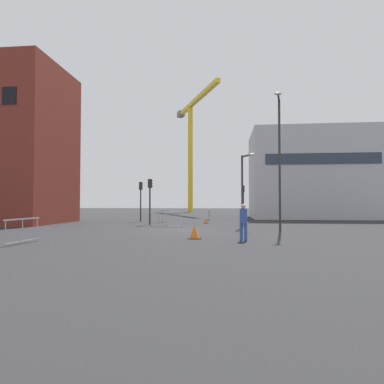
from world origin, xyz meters
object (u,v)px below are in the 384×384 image
Objects in this scene: streetlamp_tall at (279,154)px; traffic_cone_by_barrier at (195,232)px; traffic_light_island at (141,195)px; streetlamp_short at (244,183)px; traffic_light_median at (243,196)px; traffic_light_verge at (150,194)px; traffic_cone_striped at (206,221)px; construction_crane at (192,135)px; pedestrian_walking at (243,219)px.

streetlamp_tall is 7.60m from traffic_cone_by_barrier.
streetlamp_short is at bearing -36.95° from traffic_light_island.
traffic_light_verge reaches higher than traffic_light_median.
streetlamp_tall is at bearing -31.42° from traffic_light_verge.
traffic_light_verge is 5.35m from traffic_cone_striped.
streetlamp_short reaches higher than traffic_cone_by_barrier.
traffic_light_median is at bearing -71.90° from construction_crane.
streetlamp_tall is 12.35× the size of traffic_cone_by_barrier.
streetlamp_tall is 15.42m from traffic_light_median.
traffic_light_median is (-1.31, 15.20, -2.24)m from streetlamp_tall.
traffic_cone_striped is (-2.44, 12.63, -0.77)m from pedestrian_walking.
streetlamp_short is 6.38m from traffic_cone_striped.
traffic_cone_by_barrier is at bearing -89.36° from traffic_cone_striped.
traffic_cone_striped is 0.72× the size of traffic_cone_by_barrier.
traffic_light_island reaches higher than pedestrian_walking.
traffic_light_verge is 7.74× the size of traffic_cone_striped.
traffic_light_island is 6.84m from traffic_cone_striped.
traffic_cone_striped is (4.32, 2.24, -2.24)m from traffic_light_verge.
construction_crane reaches higher than traffic_light_median.
traffic_light_median is 5.48× the size of traffic_cone_by_barrier.
traffic_cone_by_barrier is (-2.79, -7.00, -2.79)m from streetlamp_short.
traffic_light_island reaches higher than traffic_light_verge.
streetlamp_short is at bearing -92.94° from traffic_light_median.
traffic_light_median is at bearing 29.16° from traffic_light_island.
traffic_light_verge is at bearing -89.67° from construction_crane.
traffic_cone_striped is at bearing 100.95° from pedestrian_walking.
pedestrian_walking is (6.96, -44.65, -13.17)m from construction_crane.
traffic_light_median is at bearing 64.25° from traffic_cone_striped.
traffic_light_median is at bearing 50.66° from traffic_light_verge.
streetlamp_tall is 10.97m from traffic_light_verge.
traffic_cone_by_barrier is at bearing -100.06° from traffic_light_median.
pedestrian_walking reaches higher than traffic_cone_striped.
traffic_light_median is 20.07m from pedestrian_walking.
pedestrian_walking is 2.52m from traffic_cone_by_barrier.
traffic_light_island is at bearing -150.84° from traffic_light_median.
traffic_light_island is at bearing -93.13° from construction_crane.
pedestrian_walking is at bearing -79.05° from traffic_cone_striped.
construction_crane is at bearing 98.02° from traffic_cone_striped.
traffic_light_verge is 10.85m from traffic_cone_by_barrier.
traffic_cone_striped is (-4.86, 7.84, -4.44)m from streetlamp_tall.
traffic_light_median reaches higher than traffic_cone_striped.
streetlamp_tall is (9.37, -39.87, -9.50)m from construction_crane.
traffic_light_median is 12.41m from traffic_light_verge.
construction_crane is at bearing 103.23° from streetlamp_tall.
traffic_light_verge is at bearing -129.34° from traffic_light_median.
traffic_light_verge is 2.14× the size of pedestrian_walking.
construction_crane is 39.25m from streetlamp_short.
pedestrian_walking is at bearing -116.73° from streetlamp_tall.
traffic_light_verge reaches higher than pedestrian_walking.
construction_crane is 12.11× the size of pedestrian_walking.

